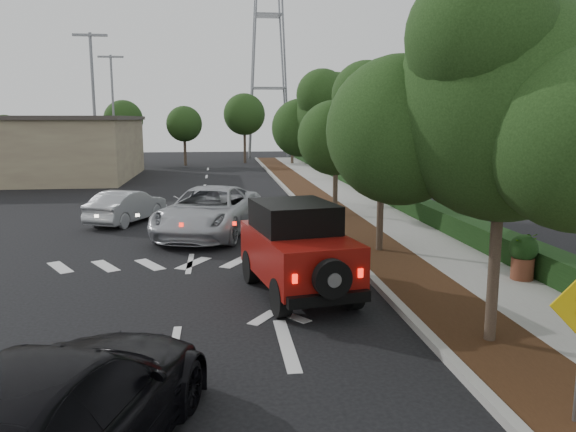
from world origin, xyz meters
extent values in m
plane|color=black|center=(0.00, 0.00, 0.00)|extent=(120.00, 120.00, 0.00)
cube|color=#9E9B93|center=(4.60, 12.00, 0.07)|extent=(0.20, 70.00, 0.15)
cube|color=black|center=(5.60, 12.00, 0.06)|extent=(1.80, 70.00, 0.12)
cube|color=gray|center=(7.50, 12.00, 0.06)|extent=(2.00, 70.00, 0.12)
cube|color=black|center=(8.90, 12.00, 0.40)|extent=(0.80, 70.00, 0.80)
cylinder|color=black|center=(1.61, 3.95, 0.40)|extent=(0.42, 0.85, 0.81)
cylinder|color=black|center=(3.16, 4.24, 0.40)|extent=(0.42, 0.85, 0.81)
cylinder|color=black|center=(2.06, 1.45, 0.40)|extent=(0.42, 0.85, 0.81)
cylinder|color=black|center=(3.62, 1.73, 0.40)|extent=(0.42, 0.85, 0.81)
cube|color=maroon|center=(2.61, 2.84, 0.96)|extent=(2.46, 4.01, 1.01)
cube|color=black|center=(2.56, 3.14, 1.79)|extent=(2.02, 2.33, 0.65)
cube|color=maroon|center=(2.36, 4.24, 0.88)|extent=(1.76, 1.32, 0.83)
cube|color=black|center=(2.96, 0.92, 0.51)|extent=(1.73, 0.49, 0.22)
cylinder|color=black|center=(2.99, 0.78, 0.96)|extent=(0.80, 0.36, 0.77)
cube|color=#FF190C|center=(2.27, 0.86, 0.96)|extent=(0.11, 0.06, 0.18)
cube|color=#FF190C|center=(3.63, 1.11, 0.96)|extent=(0.11, 0.06, 0.18)
imported|color=#B1B2B9|center=(0.50, 10.00, 0.82)|extent=(4.27, 6.46, 1.65)
imported|color=black|center=(-1.00, -3.54, 0.78)|extent=(3.61, 5.79, 1.56)
imported|color=#9E9FA5|center=(-2.72, 12.69, 0.64)|extent=(2.81, 4.08, 1.28)
imported|color=#9EA2A5|center=(-8.48, 25.59, 0.78)|extent=(4.89, 2.86, 1.56)
cylinder|color=brown|center=(8.19, 3.02, 0.39)|extent=(0.55, 0.55, 0.54)
sphere|color=black|center=(8.19, 3.02, 0.90)|extent=(0.68, 0.68, 0.68)
imported|color=black|center=(8.19, 3.02, 0.98)|extent=(0.58, 0.51, 0.64)
camera|label=1|loc=(0.86, -9.48, 4.01)|focal=35.00mm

